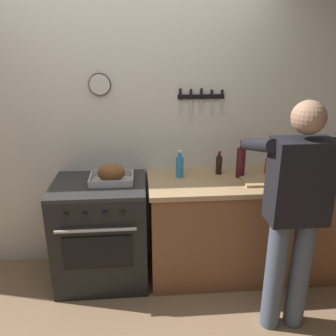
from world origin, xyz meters
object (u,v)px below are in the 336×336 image
object	(u,v)px
roasting_pan	(111,175)
cutting_board	(264,181)
person_cook	(295,207)
bottle_dish_soap	(180,166)
bottle_wine_red	(241,162)
bottle_hot_sauce	(267,166)
stove	(102,232)
bottle_soy_sauce	(219,165)

from	to	relation	value
roasting_pan	cutting_board	xyz separation A→B (m)	(1.25, -0.08, -0.06)
person_cook	bottle_dish_soap	world-z (taller)	person_cook
bottle_wine_red	bottle_dish_soap	bearing A→B (deg)	175.13
bottle_hot_sauce	cutting_board	bearing A→B (deg)	-116.39
stove	bottle_wine_red	size ratio (longest dim) A/B	2.78
person_cook	bottle_hot_sauce	size ratio (longest dim) A/B	8.73
bottle_soy_sauce	person_cook	bearing A→B (deg)	-66.91
bottle_dish_soap	cutting_board	bearing A→B (deg)	-14.08
roasting_pan	bottle_soy_sauce	world-z (taller)	bottle_soy_sauce
stove	bottle_soy_sauce	size ratio (longest dim) A/B	4.41
cutting_board	bottle_dish_soap	xyz separation A→B (m)	(-0.68, 0.17, 0.09)
cutting_board	bottle_wine_red	xyz separation A→B (m)	(-0.17, 0.13, 0.13)
bottle_soy_sauce	bottle_hot_sauce	distance (m)	0.41
cutting_board	bottle_hot_sauce	bearing A→B (deg)	63.61
bottle_soy_sauce	stove	bearing A→B (deg)	-172.21
roasting_pan	bottle_hot_sauce	xyz separation A→B (m)	(1.32, 0.07, 0.01)
person_cook	bottle_dish_soap	bearing A→B (deg)	55.56
bottle_dish_soap	person_cook	bearing A→B (deg)	-47.35
bottle_soy_sauce	bottle_wine_red	world-z (taller)	bottle_wine_red
person_cook	bottle_dish_soap	size ratio (longest dim) A/B	7.13
stove	bottle_wine_red	bearing A→B (deg)	2.37
cutting_board	bottle_dish_soap	world-z (taller)	bottle_dish_soap
person_cook	bottle_wine_red	world-z (taller)	person_cook
cutting_board	bottle_soy_sauce	world-z (taller)	bottle_soy_sauce
bottle_hot_sauce	bottle_dish_soap	xyz separation A→B (m)	(-0.76, 0.02, 0.02)
bottle_hot_sauce	bottle_dish_soap	distance (m)	0.76
bottle_hot_sauce	bottle_dish_soap	bearing A→B (deg)	178.57
stove	bottle_hot_sauce	xyz separation A→B (m)	(1.43, 0.07, 0.53)
bottle_soy_sauce	bottle_hot_sauce	world-z (taller)	bottle_soy_sauce
bottle_wine_red	stove	bearing A→B (deg)	-177.63
bottle_soy_sauce	bottle_hot_sauce	size ratio (longest dim) A/B	1.07
person_cook	bottle_soy_sauce	xyz separation A→B (m)	(-0.34, 0.79, 0.03)
stove	cutting_board	distance (m)	1.43
cutting_board	bottle_dish_soap	bearing A→B (deg)	165.92
cutting_board	stove	bearing A→B (deg)	176.72
cutting_board	bottle_hot_sauce	size ratio (longest dim) A/B	1.89
person_cook	cutting_board	xyz separation A→B (m)	(-0.00, 0.57, -0.04)
stove	cutting_board	bearing A→B (deg)	-3.28
person_cook	cutting_board	world-z (taller)	person_cook
stove	bottle_dish_soap	size ratio (longest dim) A/B	3.87
person_cook	cutting_board	bearing A→B (deg)	13.41
stove	roasting_pan	xyz separation A→B (m)	(0.11, 0.00, 0.52)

